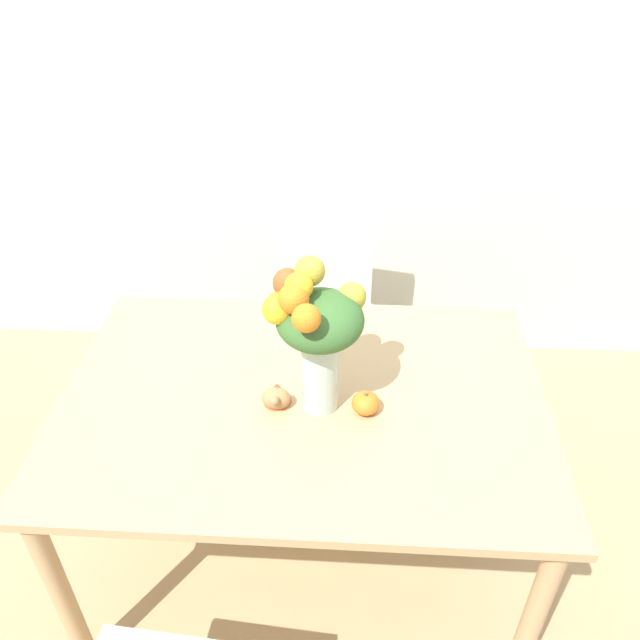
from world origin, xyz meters
The scene contains 7 objects.
ground_plane centered at (0.00, 0.00, 0.00)m, with size 12.00×12.00×0.00m, color tan.
wall_back centered at (0.00, 1.31, 1.35)m, with size 8.00×0.06×2.70m.
dining_table centered at (0.00, 0.00, 0.69)m, with size 1.45×0.99×0.78m.
flower_vase centered at (0.04, -0.03, 1.05)m, with size 0.27×0.27×0.47m.
pumpkin centered at (0.19, -0.06, 0.81)m, with size 0.08×0.08×0.07m.
turkey_figurine centered at (-0.07, -0.04, 0.81)m, with size 0.08×0.11×0.07m.
dining_chair_near_window centered at (0.01, 0.84, 0.50)m, with size 0.45×0.45×0.97m.
Camera 1 is at (0.13, -1.37, 2.06)m, focal length 35.00 mm.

